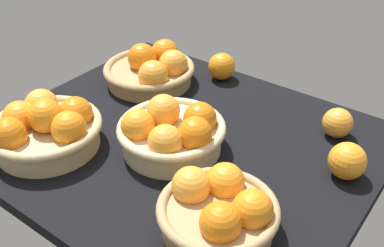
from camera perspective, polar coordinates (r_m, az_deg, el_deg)
name	(u,v)px	position (r cm, az deg, el deg)	size (l,w,h in cm)	color
market_tray	(181,144)	(104.73, -1.43, -2.64)	(84.00, 72.00, 3.00)	black
basket_near_right	(153,69)	(125.07, -4.96, 6.79)	(24.86, 24.86, 10.77)	tan
basket_far_right	(45,128)	(103.92, -17.88, -0.50)	(24.60, 24.60, 12.19)	tan
basket_far_left	(219,210)	(80.46, 3.41, -10.79)	(21.50, 21.50, 10.08)	tan
basket_center	(172,132)	(97.75, -2.54, -1.06)	(23.62, 23.62, 11.79)	#D3BC8C
loose_orange_front_gap	(222,66)	(127.14, 3.75, 7.14)	(7.46, 7.46, 7.46)	orange
loose_orange_back_gap	(347,161)	(96.56, 18.86, -4.45)	(7.64, 7.64, 7.64)	orange
loose_orange_side_gap	(338,123)	(108.28, 17.76, 0.07)	(6.88, 6.88, 6.88)	#F49E33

